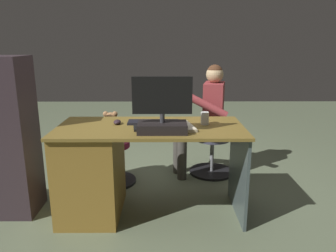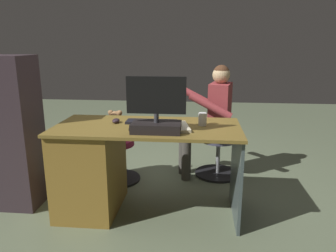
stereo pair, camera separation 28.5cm
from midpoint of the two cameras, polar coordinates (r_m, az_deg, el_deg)
The scene contains 13 objects.
ground_plane at distance 3.17m, azimuth 0.15°, elevation -11.85°, with size 10.00×10.00×0.00m, color #636F54.
desk at distance 2.77m, azimuth -8.81°, elevation -6.91°, with size 1.50×0.70×0.76m.
monitor at distance 2.39m, azimuth 1.33°, elevation 1.80°, with size 0.44×0.22×0.41m.
keyboard at distance 2.68m, azimuth 0.09°, elevation 0.71°, with size 0.42×0.14×0.02m, color black.
computer_mouse at distance 2.70m, azimuth -6.23°, elevation 0.90°, with size 0.06×0.10×0.04m, color #2E1F28.
cup at distance 2.63m, azimuth 9.22°, elevation 1.17°, with size 0.07×0.07×0.10m, color white.
tv_remote at distance 2.51m, azimuth -3.12°, elevation -0.27°, with size 0.04×0.15×0.02m, color black.
notebook_binder at distance 2.51m, azimuth 4.34°, elevation -0.21°, with size 0.22×0.30×0.02m, color beige.
office_chair_teddy at distance 3.39m, azimuth -6.64°, elevation -5.62°, with size 0.47×0.47×0.44m.
teddy_bear at distance 3.30m, azimuth -6.76°, elevation -0.14°, with size 0.22×0.22×0.31m.
visitor_chair at distance 3.56m, azimuth 11.13°, elevation -4.77°, with size 0.49×0.49×0.44m.
person at distance 3.42m, azimuth 10.19°, elevation 2.18°, with size 0.56×0.56×1.19m.
equipment_rack at distance 3.01m, azimuth -23.63°, elevation -1.21°, with size 0.44×0.36×1.31m, color #34282E.
Camera 2 is at (-0.41, 2.82, 1.41)m, focal length 34.48 mm.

